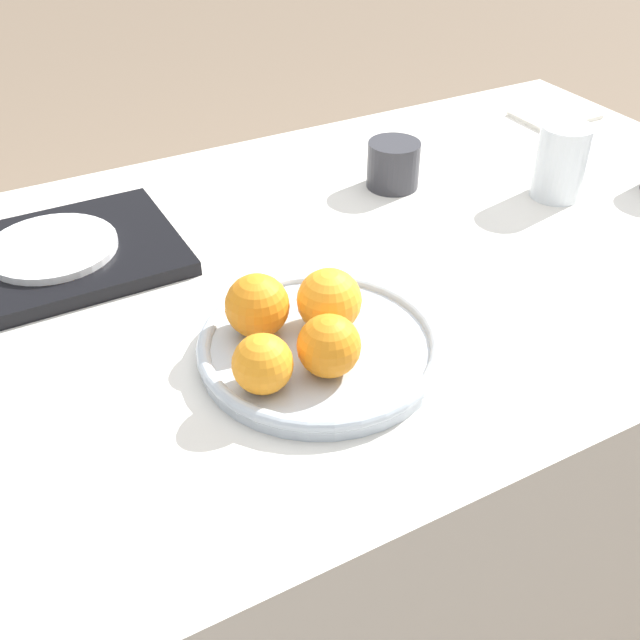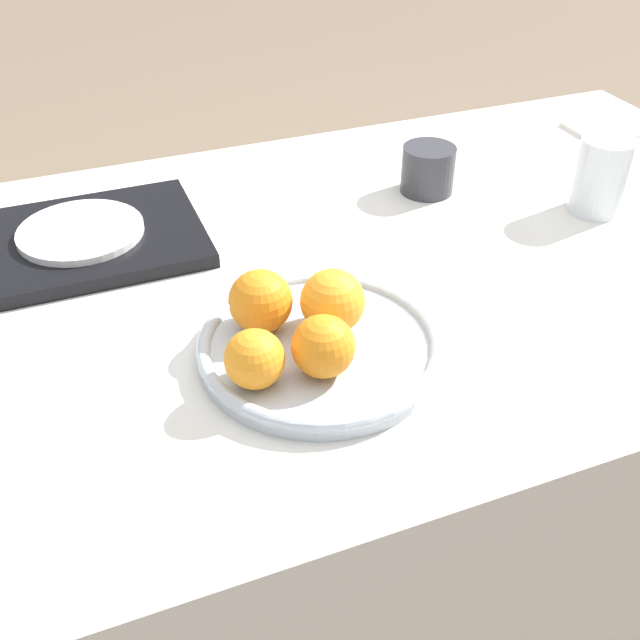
{
  "view_description": "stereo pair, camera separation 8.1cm",
  "coord_description": "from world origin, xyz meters",
  "px_view_note": "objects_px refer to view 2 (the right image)",
  "views": [
    {
      "loc": [
        -0.47,
        -0.74,
        1.31
      ],
      "look_at": [
        -0.16,
        -0.17,
        0.83
      ],
      "focal_mm": 42.0,
      "sensor_mm": 36.0,
      "label": 1
    },
    {
      "loc": [
        -0.39,
        -0.78,
        1.31
      ],
      "look_at": [
        -0.16,
        -0.17,
        0.83
      ],
      "focal_mm": 42.0,
      "sensor_mm": 36.0,
      "label": 2
    }
  ],
  "objects_px": {
    "side_plate": "(81,231)",
    "water_glass": "(601,176)",
    "cup_0": "(428,170)",
    "napkin": "(610,128)",
    "fruit_platter": "(320,346)",
    "orange_0": "(323,346)",
    "serving_tray": "(83,241)",
    "orange_3": "(255,359)",
    "orange_2": "(333,301)",
    "orange_1": "(261,301)"
  },
  "relations": [
    {
      "from": "fruit_platter",
      "to": "orange_2",
      "type": "bearing_deg",
      "value": 42.89
    },
    {
      "from": "orange_3",
      "to": "side_plate",
      "type": "bearing_deg",
      "value": 109.19
    },
    {
      "from": "orange_2",
      "to": "water_glass",
      "type": "bearing_deg",
      "value": 17.04
    },
    {
      "from": "water_glass",
      "to": "orange_2",
      "type": "bearing_deg",
      "value": -162.96
    },
    {
      "from": "serving_tray",
      "to": "orange_3",
      "type": "bearing_deg",
      "value": -70.81
    },
    {
      "from": "fruit_platter",
      "to": "orange_3",
      "type": "relative_size",
      "value": 4.35
    },
    {
      "from": "fruit_platter",
      "to": "orange_1",
      "type": "height_order",
      "value": "orange_1"
    },
    {
      "from": "water_glass",
      "to": "cup_0",
      "type": "distance_m",
      "value": 0.25
    },
    {
      "from": "cup_0",
      "to": "napkin",
      "type": "distance_m",
      "value": 0.44
    },
    {
      "from": "fruit_platter",
      "to": "serving_tray",
      "type": "xyz_separation_m",
      "value": [
        -0.22,
        0.34,
        -0.0
      ]
    },
    {
      "from": "napkin",
      "to": "water_glass",
      "type": "bearing_deg",
      "value": -132.75
    },
    {
      "from": "orange_0",
      "to": "side_plate",
      "type": "height_order",
      "value": "orange_0"
    },
    {
      "from": "orange_0",
      "to": "napkin",
      "type": "relative_size",
      "value": 0.46
    },
    {
      "from": "orange_2",
      "to": "water_glass",
      "type": "relative_size",
      "value": 0.66
    },
    {
      "from": "orange_2",
      "to": "serving_tray",
      "type": "xyz_separation_m",
      "value": [
        -0.24,
        0.32,
        -0.04
      ]
    },
    {
      "from": "orange_1",
      "to": "cup_0",
      "type": "bearing_deg",
      "value": 36.95
    },
    {
      "from": "side_plate",
      "to": "orange_2",
      "type": "bearing_deg",
      "value": -52.81
    },
    {
      "from": "serving_tray",
      "to": "cup_0",
      "type": "distance_m",
      "value": 0.52
    },
    {
      "from": "water_glass",
      "to": "side_plate",
      "type": "height_order",
      "value": "water_glass"
    },
    {
      "from": "water_glass",
      "to": "cup_0",
      "type": "relative_size",
      "value": 1.38
    },
    {
      "from": "serving_tray",
      "to": "napkin",
      "type": "bearing_deg",
      "value": 4.46
    },
    {
      "from": "orange_2",
      "to": "cup_0",
      "type": "distance_m",
      "value": 0.41
    },
    {
      "from": "fruit_platter",
      "to": "water_glass",
      "type": "distance_m",
      "value": 0.54
    },
    {
      "from": "cup_0",
      "to": "napkin",
      "type": "height_order",
      "value": "cup_0"
    },
    {
      "from": "water_glass",
      "to": "cup_0",
      "type": "xyz_separation_m",
      "value": [
        -0.2,
        0.15,
        -0.02
      ]
    },
    {
      "from": "orange_0",
      "to": "serving_tray",
      "type": "xyz_separation_m",
      "value": [
        -0.2,
        0.39,
        -0.04
      ]
    },
    {
      "from": "water_glass",
      "to": "serving_tray",
      "type": "height_order",
      "value": "water_glass"
    },
    {
      "from": "orange_2",
      "to": "fruit_platter",
      "type": "bearing_deg",
      "value": -137.11
    },
    {
      "from": "fruit_platter",
      "to": "serving_tray",
      "type": "bearing_deg",
      "value": 122.59
    },
    {
      "from": "orange_0",
      "to": "orange_2",
      "type": "height_order",
      "value": "orange_2"
    },
    {
      "from": "napkin",
      "to": "fruit_platter",
      "type": "bearing_deg",
      "value": -150.5
    },
    {
      "from": "side_plate",
      "to": "water_glass",
      "type": "bearing_deg",
      "value": -13.23
    },
    {
      "from": "orange_3",
      "to": "serving_tray",
      "type": "relative_size",
      "value": 0.2
    },
    {
      "from": "fruit_platter",
      "to": "cup_0",
      "type": "relative_size",
      "value": 3.38
    },
    {
      "from": "fruit_platter",
      "to": "orange_3",
      "type": "xyz_separation_m",
      "value": [
        -0.09,
        -0.04,
        0.04
      ]
    },
    {
      "from": "orange_1",
      "to": "napkin",
      "type": "xyz_separation_m",
      "value": [
        0.78,
        0.36,
        -0.05
      ]
    },
    {
      "from": "fruit_platter",
      "to": "orange_0",
      "type": "height_order",
      "value": "orange_0"
    },
    {
      "from": "orange_0",
      "to": "fruit_platter",
      "type": "bearing_deg",
      "value": 72.55
    },
    {
      "from": "side_plate",
      "to": "cup_0",
      "type": "xyz_separation_m",
      "value": [
        0.52,
        -0.02,
        0.01
      ]
    },
    {
      "from": "side_plate",
      "to": "napkin",
      "type": "bearing_deg",
      "value": 4.46
    },
    {
      "from": "orange_3",
      "to": "side_plate",
      "type": "xyz_separation_m",
      "value": [
        -0.13,
        0.38,
        -0.02
      ]
    },
    {
      "from": "orange_2",
      "to": "orange_3",
      "type": "relative_size",
      "value": 1.16
    },
    {
      "from": "side_plate",
      "to": "cup_0",
      "type": "height_order",
      "value": "cup_0"
    },
    {
      "from": "cup_0",
      "to": "napkin",
      "type": "bearing_deg",
      "value": 12.57
    },
    {
      "from": "orange_3",
      "to": "serving_tray",
      "type": "xyz_separation_m",
      "value": [
        -0.13,
        0.38,
        -0.04
      ]
    },
    {
      "from": "serving_tray",
      "to": "orange_2",
      "type": "bearing_deg",
      "value": -52.81
    },
    {
      "from": "orange_3",
      "to": "orange_0",
      "type": "bearing_deg",
      "value": -7.07
    },
    {
      "from": "orange_2",
      "to": "water_glass",
      "type": "height_order",
      "value": "water_glass"
    },
    {
      "from": "napkin",
      "to": "orange_1",
      "type": "bearing_deg",
      "value": -155.18
    },
    {
      "from": "serving_tray",
      "to": "napkin",
      "type": "distance_m",
      "value": 0.95
    }
  ]
}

